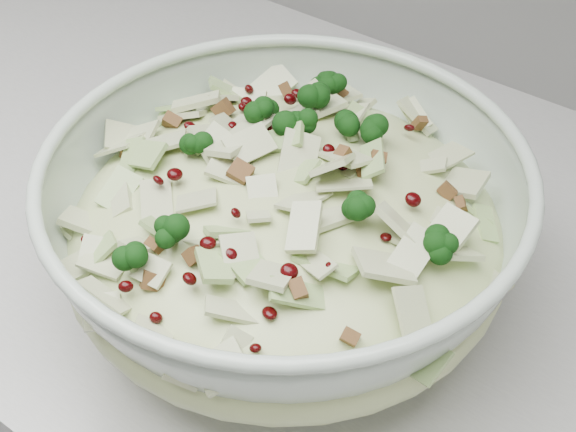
% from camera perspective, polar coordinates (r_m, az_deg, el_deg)
% --- Properties ---
extents(mixing_bowl, '(0.44, 0.44, 0.13)m').
position_cam_1_polar(mixing_bowl, '(0.57, -0.18, -1.11)').
color(mixing_bowl, '#AEBFAE').
rests_on(mixing_bowl, counter).
extents(salad, '(0.33, 0.33, 0.13)m').
position_cam_1_polar(salad, '(0.55, -0.18, 0.52)').
color(salad, beige).
rests_on(salad, mixing_bowl).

